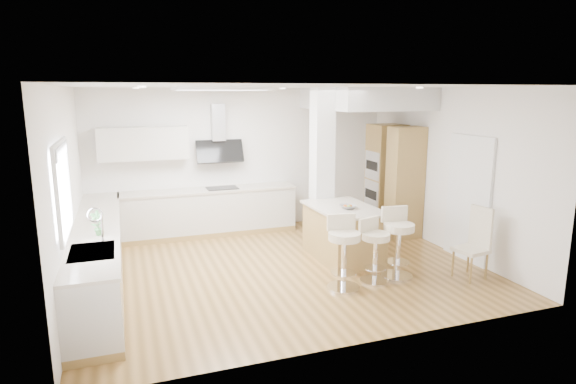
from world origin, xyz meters
name	(u,v)px	position (x,y,z in m)	size (l,w,h in m)	color
ground	(283,268)	(0.00, 0.00, 0.00)	(6.00, 6.00, 0.00)	olive
ceiling	(283,268)	(0.00, 0.00, 0.00)	(6.00, 5.00, 0.02)	silver
wall_back	(243,159)	(0.00, 2.50, 1.40)	(6.00, 0.04, 2.80)	white
wall_left	(68,194)	(-3.00, 0.00, 1.40)	(0.04, 5.00, 2.80)	white
wall_right	(448,170)	(3.00, 0.00, 1.40)	(0.04, 5.00, 2.80)	white
skylight	(221,89)	(-0.79, 0.60, 2.77)	(4.10, 2.10, 0.06)	white
window_left	(62,184)	(-2.96, -0.90, 1.69)	(0.06, 1.28, 1.07)	white
doorway_right	(468,200)	(2.97, -0.60, 1.00)	(0.05, 1.00, 2.10)	#463E37
counter_left	(98,254)	(-2.70, 0.23, 0.46)	(0.63, 4.50, 1.35)	#A78447
counter_back	(201,200)	(-0.91, 2.22, 0.70)	(3.62, 0.63, 2.50)	#A78447
pillar	(322,168)	(1.05, 0.95, 1.40)	(0.35, 0.35, 2.80)	white
soffit	(365,99)	(2.10, 1.40, 2.60)	(1.78, 2.20, 0.40)	silver
oven_column	(393,179)	(2.68, 1.23, 1.05)	(0.63, 1.21, 2.10)	#A78447
peninsula	(343,232)	(1.09, 0.11, 0.44)	(1.00, 1.48, 0.95)	#A78447
bar_stool_a	(344,248)	(0.54, -1.03, 0.59)	(0.54, 0.54, 1.04)	white
bar_stool_b	(375,247)	(1.07, -0.95, 0.53)	(0.52, 0.52, 0.94)	white
bar_stool_c	(398,239)	(1.49, -0.90, 0.59)	(0.52, 0.52, 1.05)	white
dining_chair	(476,240)	(2.58, -1.29, 0.57)	(0.48, 0.48, 1.07)	beige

